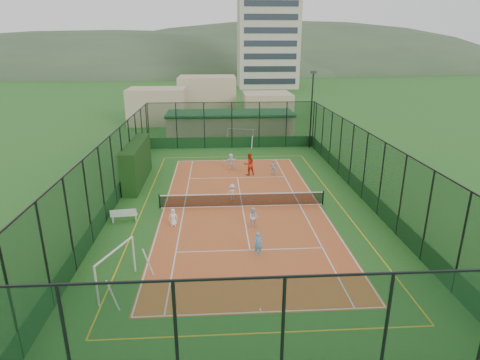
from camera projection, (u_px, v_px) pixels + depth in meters
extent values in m
plane|color=#265D20|center=(242.00, 206.00, 28.43)|extent=(300.00, 300.00, 0.00)
cube|color=#AE5126|center=(242.00, 206.00, 28.43)|extent=(11.17, 23.97, 0.01)
cube|color=beige|center=(268.00, 27.00, 101.77)|extent=(15.00, 12.00, 30.00)
cube|color=black|center=(137.00, 163.00, 32.97)|extent=(1.13, 7.54, 3.30)
imported|color=white|center=(173.00, 217.00, 25.21)|extent=(0.58, 0.40, 1.15)
imported|color=#54A3EE|center=(258.00, 244.00, 21.68)|extent=(0.51, 0.36, 1.32)
imported|color=silver|center=(254.00, 218.00, 24.96)|extent=(0.67, 0.54, 1.31)
imported|color=silver|center=(232.00, 192.00, 29.33)|extent=(0.89, 0.64, 1.24)
imported|color=silver|center=(274.00, 168.00, 35.01)|extent=(0.80, 0.36, 1.34)
imported|color=white|center=(231.00, 161.00, 36.56)|extent=(1.44, 0.80, 1.48)
imported|color=red|center=(249.00, 164.00, 34.90)|extent=(1.16, 1.04, 1.98)
sphere|color=#CCE033|center=(228.00, 201.00, 29.31)|extent=(0.07, 0.07, 0.07)
sphere|color=#CCE033|center=(272.00, 196.00, 30.25)|extent=(0.07, 0.07, 0.07)
sphere|color=#CCE033|center=(251.00, 201.00, 29.19)|extent=(0.07, 0.07, 0.07)
sphere|color=#CCE033|center=(244.00, 197.00, 30.03)|extent=(0.07, 0.07, 0.07)
sphere|color=#CCE033|center=(211.00, 201.00, 29.34)|extent=(0.07, 0.07, 0.07)
sphere|color=#CCE033|center=(219.00, 203.00, 28.87)|extent=(0.07, 0.07, 0.07)
sphere|color=#CCE033|center=(270.00, 201.00, 29.24)|extent=(0.07, 0.07, 0.07)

